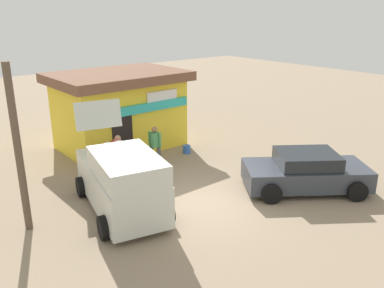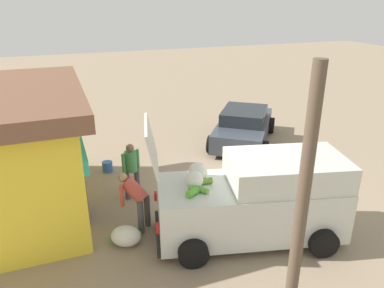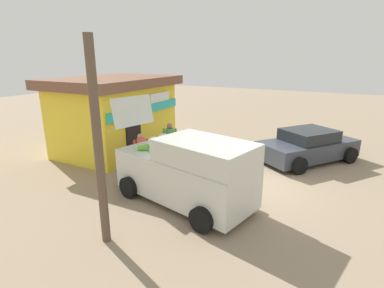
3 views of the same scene
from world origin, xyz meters
TOP-DOWN VIEW (x-y plane):
  - ground_plane at (0.00, 0.00)m, footprint 60.00×60.00m
  - storefront_bar at (0.65, 6.47)m, footprint 5.57×3.99m
  - delivery_van at (-2.41, 1.05)m, footprint 2.82×4.73m
  - parked_sedan at (3.20, -1.52)m, footprint 4.38×3.86m
  - vendor_standing at (0.42, 3.43)m, footprint 0.45×0.53m
  - customer_bending at (-1.13, 3.63)m, footprint 0.71×0.73m
  - unloaded_banana_pile at (-1.71, 4.02)m, footprint 0.87×0.87m
  - paint_bucket at (2.34, 3.88)m, footprint 0.33×0.33m
  - utility_pole at (-5.00, 1.81)m, footprint 0.20×0.20m

SIDE VIEW (x-z plane):
  - ground_plane at x=0.00m, z-range 0.00..0.00m
  - paint_bucket at x=2.34m, z-range 0.00..0.34m
  - unloaded_banana_pile at x=-1.71m, z-range -0.01..0.45m
  - parked_sedan at x=3.20m, z-range -0.03..1.30m
  - customer_bending at x=-1.13m, z-range 0.16..1.61m
  - vendor_standing at x=0.42m, z-range 0.13..1.76m
  - delivery_van at x=-2.41m, z-range -0.48..2.48m
  - storefront_bar at x=0.65m, z-range 0.05..3.37m
  - utility_pole at x=-5.00m, z-range 0.00..4.65m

